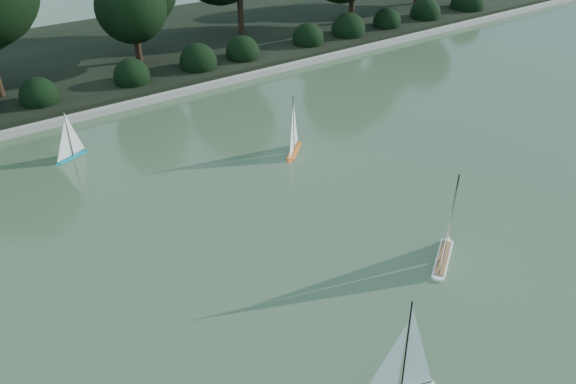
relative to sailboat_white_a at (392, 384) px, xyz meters
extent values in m
plane|color=#3D5231|center=(1.15, 1.53, -0.25)|extent=(80.00, 80.00, 0.00)
cube|color=gray|center=(1.15, 10.53, -0.16)|extent=(40.00, 0.35, 0.18)
cube|color=black|center=(1.15, 14.53, -0.10)|extent=(40.00, 8.00, 0.30)
cylinder|color=black|center=(2.15, 12.93, 0.38)|extent=(0.20, 0.20, 1.26)
cylinder|color=black|center=(6.15, 13.63, 0.61)|extent=(0.20, 0.20, 1.73)
cylinder|color=black|center=(10.15, 12.53, 0.49)|extent=(0.20, 0.20, 1.48)
sphere|color=black|center=(-0.85, 11.43, 0.20)|extent=(1.10, 1.10, 1.10)
sphere|color=black|center=(1.15, 11.43, 0.20)|extent=(1.10, 1.10, 1.10)
sphere|color=black|center=(3.15, 11.43, 0.20)|extent=(1.10, 1.10, 1.10)
sphere|color=black|center=(5.15, 11.43, 0.20)|extent=(1.10, 1.10, 1.10)
sphere|color=black|center=(7.15, 11.43, 0.20)|extent=(1.10, 1.10, 1.10)
sphere|color=black|center=(9.15, 11.43, 0.20)|extent=(1.10, 1.10, 1.10)
sphere|color=black|center=(11.15, 11.43, 0.20)|extent=(1.10, 1.10, 1.10)
sphere|color=black|center=(13.15, 11.43, 0.20)|extent=(1.10, 1.10, 1.10)
sphere|color=black|center=(15.15, 11.43, 0.20)|extent=(1.10, 1.10, 1.10)
cylinder|color=black|center=(0.13, -0.05, 0.57)|extent=(0.02, 0.02, 1.46)
cylinder|color=black|center=(0.32, -0.12, -0.10)|extent=(0.41, 0.16, 0.02)
cube|color=white|center=(2.61, 1.46, -0.20)|extent=(0.99, 0.74, 0.10)
cone|color=white|center=(3.12, 1.79, -0.20)|extent=(0.29, 0.29, 0.21)
cylinder|color=white|center=(2.18, 1.18, -0.20)|extent=(0.17, 0.17, 0.10)
cube|color=olive|center=(2.61, 1.46, -0.14)|extent=(0.89, 0.65, 0.01)
cylinder|color=black|center=(2.57, 1.43, 0.66)|extent=(0.03, 0.03, 1.61)
cylinder|color=black|center=(2.38, 1.31, -0.08)|extent=(0.41, 0.28, 0.02)
cube|color=orange|center=(2.84, 5.98, -0.21)|extent=(0.73, 0.67, 0.08)
cone|color=orange|center=(2.48, 5.66, -0.21)|extent=(0.23, 0.23, 0.17)
cylinder|color=orange|center=(3.15, 6.25, -0.21)|extent=(0.14, 0.14, 0.08)
cylinder|color=black|center=(2.87, 6.00, 0.47)|extent=(0.02, 0.02, 1.28)
cylinder|color=black|center=(3.01, 6.13, -0.12)|extent=(0.29, 0.26, 0.01)
cube|color=teal|center=(-1.27, 8.58, -0.22)|extent=(0.70, 0.37, 0.07)
cone|color=teal|center=(-1.65, 8.44, -0.22)|extent=(0.18, 0.18, 0.14)
cylinder|color=teal|center=(-0.95, 8.70, -0.22)|extent=(0.11, 0.11, 0.07)
cylinder|color=black|center=(-1.24, 8.59, 0.36)|extent=(0.02, 0.02, 1.08)
cylinder|color=black|center=(-1.10, 8.65, -0.14)|extent=(0.30, 0.12, 0.01)
camera|label=1|loc=(-3.69, -2.99, 5.61)|focal=35.00mm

